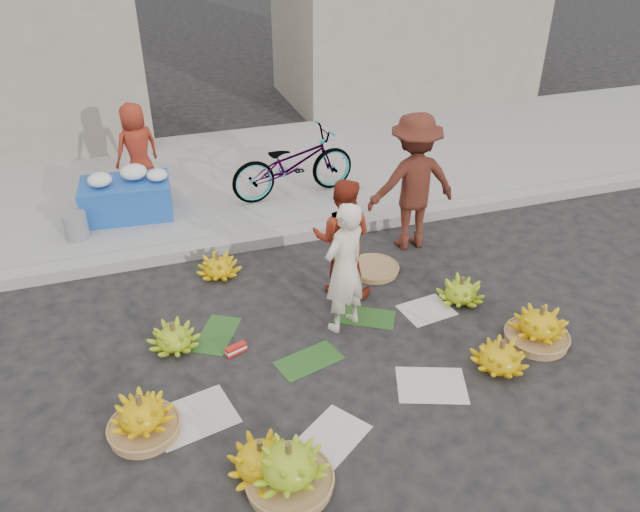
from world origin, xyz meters
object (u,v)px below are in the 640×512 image
object	(u,v)px
flower_table	(127,196)
banana_bunch_0	(142,418)
bicycle	(293,164)
vendor_cream	(344,268)
banana_bunch_4	(539,327)

from	to	relation	value
flower_table	banana_bunch_0	bearing A→B (deg)	-87.17
banana_bunch_0	bicycle	bearing A→B (deg)	57.67
banana_bunch_0	flower_table	size ratio (longest dim) A/B	0.54
banana_bunch_0	bicycle	world-z (taller)	bicycle
banana_bunch_0	vendor_cream	bearing A→B (deg)	22.45
vendor_cream	flower_table	world-z (taller)	vendor_cream
banana_bunch_4	bicycle	distance (m)	4.22
vendor_cream	flower_table	distance (m)	3.74
banana_bunch_4	vendor_cream	distance (m)	2.08
flower_table	bicycle	size ratio (longest dim) A/B	0.67
banana_bunch_0	vendor_cream	size ratio (longest dim) A/B	0.46
flower_table	vendor_cream	bearing A→B (deg)	-52.49
bicycle	vendor_cream	bearing A→B (deg)	167.78
vendor_cream	bicycle	distance (m)	3.07
vendor_cream	flower_table	size ratio (longest dim) A/B	1.17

